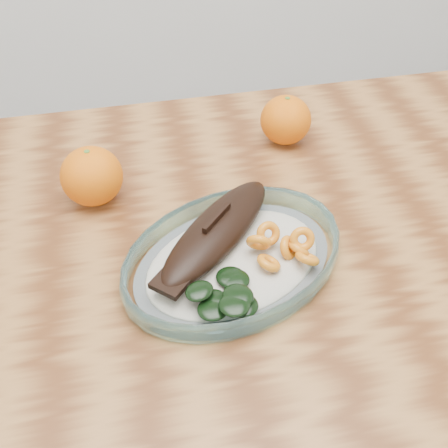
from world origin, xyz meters
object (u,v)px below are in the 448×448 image
Objects in this scene: plated_meal at (233,255)px; orange_left at (92,176)px; dining_table at (210,294)px; orange_right at (286,120)px.

orange_left is (-0.17, 0.17, 0.03)m from plated_meal.
plated_meal is (0.02, -0.04, 0.12)m from dining_table.
orange_left reaches higher than dining_table.
orange_right is (0.15, 0.26, 0.02)m from plated_meal.
dining_table is 0.32m from orange_right.
orange_left is 1.07× the size of orange_right.
plated_meal is at bearing -58.13° from dining_table.
plated_meal is at bearing -45.27° from orange_left.
plated_meal is 0.30m from orange_right.
orange_right is (0.32, 0.09, -0.00)m from orange_left.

